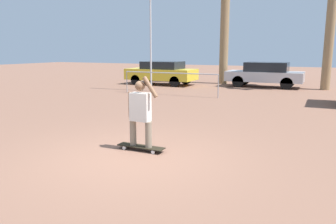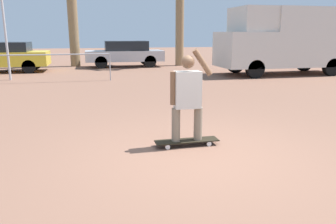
# 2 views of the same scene
# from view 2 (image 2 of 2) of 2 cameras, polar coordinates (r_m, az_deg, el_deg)

# --- Properties ---
(ground_plane) EXTENTS (80.00, 80.00, 0.00)m
(ground_plane) POSITION_cam_2_polar(r_m,az_deg,el_deg) (5.10, 5.77, -7.55)
(ground_plane) COLOR brown
(skateboard) EXTENTS (1.07, 0.26, 0.09)m
(skateboard) POSITION_cam_2_polar(r_m,az_deg,el_deg) (5.50, 3.29, -5.07)
(skateboard) COLOR black
(skateboard) RESTS_ON ground_plane
(person_skateboarder) EXTENTS (0.70, 0.22, 1.51)m
(person_skateboarder) POSITION_cam_2_polar(r_m,az_deg,el_deg) (5.30, 3.39, 3.15)
(person_skateboarder) COLOR gray
(person_skateboarder) RESTS_ON skateboard
(camper_van) EXTENTS (5.98, 2.25, 2.95)m
(camper_van) POSITION_cam_2_polar(r_m,az_deg,el_deg) (16.10, 19.94, 11.90)
(camper_van) COLOR black
(camper_van) RESTS_ON ground_plane
(parked_car_silver) EXTENTS (4.29, 1.78, 1.43)m
(parked_car_silver) POSITION_cam_2_polar(r_m,az_deg,el_deg) (18.86, -7.51, 10.14)
(parked_car_silver) COLOR black
(parked_car_silver) RESTS_ON ground_plane
(parked_car_yellow) EXTENTS (4.26, 1.90, 1.44)m
(parked_car_yellow) POSITION_cam_2_polar(r_m,az_deg,el_deg) (17.94, -26.85, 8.66)
(parked_car_yellow) COLOR black
(parked_car_yellow) RESTS_ON ground_plane
(plaza_railing_segment) EXTENTS (4.86, 0.05, 1.08)m
(plaza_railing_segment) POSITION_cam_2_polar(r_m,az_deg,el_deg) (13.43, -20.57, 8.76)
(plaza_railing_segment) COLOR #99999E
(plaza_railing_segment) RESTS_ON ground_plane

